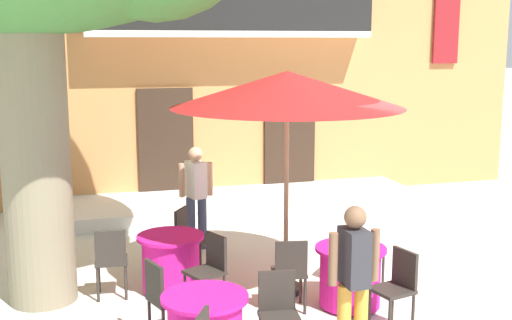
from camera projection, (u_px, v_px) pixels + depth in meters
name	position (u px, v px, depth m)	size (l,w,h in m)	color
ground_plane	(349.00, 278.00, 8.96)	(120.00, 120.00, 0.00)	beige
building_facade	(208.00, 17.00, 14.77)	(13.00, 5.09, 7.50)	#CC844C
entrance_step_platform	(241.00, 202.00, 12.65)	(7.02, 1.88, 0.25)	silver
cafe_table_near_tree	(350.00, 276.00, 7.93)	(0.86, 0.86, 0.76)	#DB1984
cafe_chair_near_tree_0	(290.00, 269.00, 7.76)	(0.47, 0.47, 0.91)	#2D2823
cafe_chair_near_tree_1	(397.00, 284.00, 7.30)	(0.48, 0.48, 0.91)	#2D2823
cafe_chair_near_tree_2	(362.00, 247.00, 8.60)	(0.56, 0.56, 0.91)	#2D2823
cafe_chair_middle_0	(279.00, 310.00, 6.59)	(0.45, 0.45, 0.91)	#2D2823
cafe_chair_middle_1	(164.00, 295.00, 6.97)	(0.51, 0.51, 0.91)	#2D2823
cafe_table_front	(171.00, 263.00, 8.41)	(0.86, 0.86, 0.76)	#DB1984
cafe_chair_front_0	(188.00, 236.00, 9.11)	(0.55, 0.55, 0.91)	#2D2823
cafe_chair_front_1	(111.00, 258.00, 8.17)	(0.43, 0.43, 0.91)	#2D2823
cafe_chair_front_2	(209.00, 266.00, 7.87)	(0.53, 0.53, 0.91)	#2D2823
cafe_umbrella	(287.00, 90.00, 8.01)	(2.90, 2.90, 2.85)	#997A56
ground_planter_left	(31.00, 200.00, 11.72)	(0.44, 0.44, 0.71)	#995638
pedestrian_near_entrance	(196.00, 192.00, 10.07)	(0.53, 0.39, 1.62)	#384260
pedestrian_mid_plaza	(354.00, 278.00, 6.36)	(0.53, 0.34, 1.66)	gold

